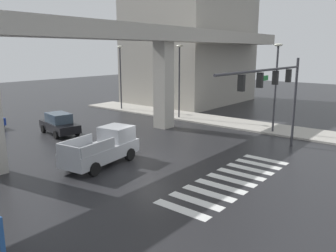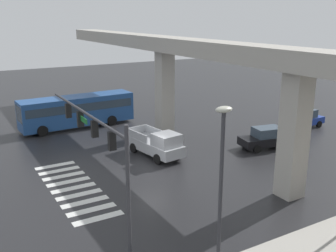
# 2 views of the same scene
# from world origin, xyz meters

# --- Properties ---
(ground_plane) EXTENTS (120.00, 120.00, 0.00)m
(ground_plane) POSITION_xyz_m (0.00, 0.00, 0.00)
(ground_plane) COLOR #232326
(crosswalk_stripes) EXTENTS (9.35, 2.80, 0.01)m
(crosswalk_stripes) POSITION_xyz_m (-0.00, -5.61, 0.01)
(crosswalk_stripes) COLOR silver
(crosswalk_stripes) RESTS_ON ground
(elevated_overpass) EXTENTS (56.66, 2.46, 8.66)m
(elevated_overpass) POSITION_xyz_m (0.00, 5.22, 7.49)
(elevated_overpass) COLOR #ADA89E
(elevated_overpass) RESTS_ON ground
(sidewalk_east) EXTENTS (4.00, 36.00, 0.15)m
(sidewalk_east) POSITION_xyz_m (12.74, 2.00, 0.07)
(sidewalk_east) COLOR #ADA89E
(sidewalk_east) RESTS_ON ground
(pickup_truck) EXTENTS (5.31, 2.60, 2.08)m
(pickup_truck) POSITION_xyz_m (-2.38, 1.66, 0.99)
(pickup_truck) COLOR #A8AAAF
(pickup_truck) RESTS_ON ground
(sedan_black) EXTENTS (2.55, 4.55, 1.72)m
(sedan_black) POSITION_xyz_m (0.25, 10.29, 0.85)
(sedan_black) COLOR black
(sedan_black) RESTS_ON ground
(traffic_signal_mast) EXTENTS (10.89, 0.32, 6.20)m
(traffic_signal_mast) POSITION_xyz_m (4.97, -5.72, 4.67)
(traffic_signal_mast) COLOR #38383D
(traffic_signal_mast) RESTS_ON ground
(street_lamp_near_corner) EXTENTS (0.44, 0.70, 7.24)m
(street_lamp_near_corner) POSITION_xyz_m (11.54, -3.14, 4.56)
(street_lamp_near_corner) COLOR #38383D
(street_lamp_near_corner) RESTS_ON ground
(street_lamp_mid_block) EXTENTS (0.44, 0.70, 7.24)m
(street_lamp_mid_block) POSITION_xyz_m (11.54, 6.60, 4.56)
(street_lamp_mid_block) COLOR #38383D
(street_lamp_mid_block) RESTS_ON ground
(street_lamp_far_north) EXTENTS (0.44, 0.70, 7.24)m
(street_lamp_far_north) POSITION_xyz_m (11.54, 14.94, 4.56)
(street_lamp_far_north) COLOR #38383D
(street_lamp_far_north) RESTS_ON ground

